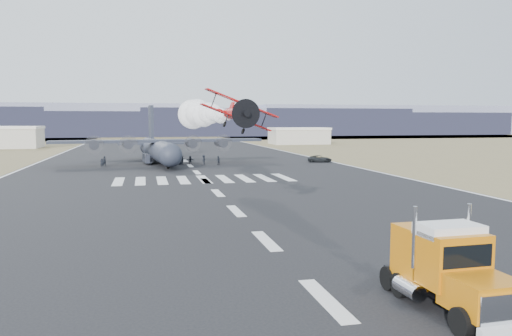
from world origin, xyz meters
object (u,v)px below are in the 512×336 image
object	(u,v)px
crew_b	(183,160)
crew_c	(204,160)
crew_f	(190,160)
crew_g	(102,163)
support_vehicle	(320,159)
crew_a	(104,161)
hangar_right	(299,136)
transport_aircraft	(158,148)
semi_truck	(447,267)
aerobatic_biplane	(237,113)
crew_e	(180,160)
crew_d	(151,160)
crew_h	(218,160)

from	to	relation	value
crew_b	crew_c	xyz separation A→B (m)	(3.95, -0.81, 0.12)
crew_f	crew_g	size ratio (longest dim) A/B	1.02
support_vehicle	crew_a	world-z (taller)	crew_a
hangar_right	transport_aircraft	xyz separation A→B (m)	(-51.64, -71.31, 0.02)
semi_truck	crew_a	distance (m)	79.92
aerobatic_biplane	crew_c	distance (m)	58.41
crew_f	crew_b	bearing A→B (deg)	-3.72
crew_c	crew_e	bearing A→B (deg)	-62.14
transport_aircraft	aerobatic_biplane	bearing A→B (deg)	-91.86
transport_aircraft	crew_d	world-z (taller)	transport_aircraft
aerobatic_biplane	transport_aircraft	distance (m)	62.28
crew_f	crew_g	xyz separation A→B (m)	(-16.31, -2.32, -0.02)
crew_d	crew_g	world-z (taller)	crew_d
crew_e	crew_g	distance (m)	14.42
hangar_right	crew_g	size ratio (longest dim) A/B	12.66
aerobatic_biplane	crew_b	bearing A→B (deg)	87.43
crew_a	support_vehicle	bearing A→B (deg)	147.89
crew_d	crew_f	size ratio (longest dim) A/B	1.06
semi_truck	crew_b	xyz separation A→B (m)	(-6.07, 77.58, -1.14)
aerobatic_biplane	crew_h	bearing A→B (deg)	80.76
crew_c	crew_e	xyz separation A→B (m)	(-4.56, 0.09, -0.04)
support_vehicle	crew_h	xyz separation A→B (m)	(-21.17, -1.27, 0.15)
support_vehicle	crew_f	distance (m)	26.37
crew_b	crew_h	world-z (taller)	crew_h
crew_g	hangar_right	bearing A→B (deg)	-126.73
crew_g	support_vehicle	bearing A→B (deg)	-175.45
semi_truck	crew_g	bearing A→B (deg)	103.87
hangar_right	crew_e	distance (m)	89.21
support_vehicle	hangar_right	bearing A→B (deg)	0.22
transport_aircraft	crew_e	size ratio (longest dim) A/B	23.37
aerobatic_biplane	support_vehicle	size ratio (longest dim) A/B	1.17
crew_f	crew_h	world-z (taller)	crew_h
aerobatic_biplane	crew_d	size ratio (longest dim) A/B	3.31
support_vehicle	crew_e	world-z (taller)	crew_e
crew_b	semi_truck	bearing A→B (deg)	-155.86
aerobatic_biplane	crew_e	size ratio (longest dim) A/B	3.33
hangar_right	aerobatic_biplane	distance (m)	141.37
support_vehicle	crew_g	size ratio (longest dim) A/B	3.06
aerobatic_biplane	hangar_right	bearing A→B (deg)	67.98
support_vehicle	crew_e	bearing A→B (deg)	104.57
semi_truck	crew_c	world-z (taller)	semi_truck
crew_e	crew_h	distance (m)	7.32
semi_truck	aerobatic_biplane	bearing A→B (deg)	106.06
crew_c	transport_aircraft	bearing A→B (deg)	-87.01
crew_f	crew_h	distance (m)	5.46
support_vehicle	crew_d	bearing A→B (deg)	102.99
support_vehicle	crew_a	bearing A→B (deg)	104.14
crew_a	crew_e	world-z (taller)	crew_a
aerobatic_biplane	transport_aircraft	xyz separation A→B (m)	(-4.46, 61.81, -6.14)
aerobatic_biplane	crew_f	distance (m)	58.80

